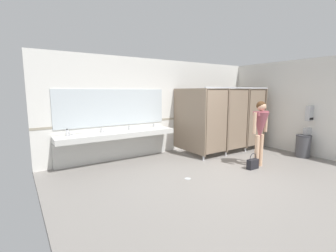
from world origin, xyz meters
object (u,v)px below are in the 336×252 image
object	(u,v)px
paper_towel_dispenser_upper	(310,113)
paper_towel_dispenser_lower	(308,135)
soap_dispenser	(67,133)
trash_bin	(303,146)
person_standing	(260,125)
handbag	(253,164)

from	to	relation	value
paper_towel_dispenser_upper	paper_towel_dispenser_lower	distance (m)	0.65
paper_towel_dispenser_lower	soap_dispenser	world-z (taller)	soap_dispenser
trash_bin	soap_dispenser	xyz separation A→B (m)	(-6.03, 2.68, 0.58)
soap_dispenser	paper_towel_dispenser_upper	bearing A→B (deg)	-23.08
paper_towel_dispenser_upper	paper_towel_dispenser_lower	size ratio (longest dim) A/B	1.03
person_standing	paper_towel_dispenser_upper	bearing A→B (deg)	-4.35
paper_towel_dispenser_upper	handbag	distance (m)	2.69
soap_dispenser	person_standing	bearing A→B (deg)	-31.22
paper_towel_dispenser_upper	person_standing	xyz separation A→B (m)	(-2.14, 0.16, -0.22)
trash_bin	person_standing	distance (m)	2.03
paper_towel_dispenser_lower	trash_bin	xyz separation A→B (m)	(-0.26, -0.01, -0.31)
person_standing	trash_bin	bearing A→B (deg)	-4.92
paper_towel_dispenser_lower	handbag	size ratio (longest dim) A/B	1.06
paper_towel_dispenser_lower	soap_dispenser	bearing A→B (deg)	156.99
trash_bin	soap_dispenser	world-z (taller)	soap_dispenser
soap_dispenser	handbag	bearing A→B (deg)	-33.67
paper_towel_dispenser_upper	soap_dispenser	bearing A→B (deg)	156.92
paper_towel_dispenser_upper	handbag	xyz separation A→B (m)	(-2.43, 0.11, -1.16)
paper_towel_dispenser_lower	soap_dispenser	xyz separation A→B (m)	(-6.29, 2.67, 0.28)
paper_towel_dispenser_lower	soap_dispenser	distance (m)	6.83
trash_bin	handbag	xyz separation A→B (m)	(-2.17, 0.11, -0.19)
trash_bin	handbag	size ratio (longest dim) A/B	1.63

